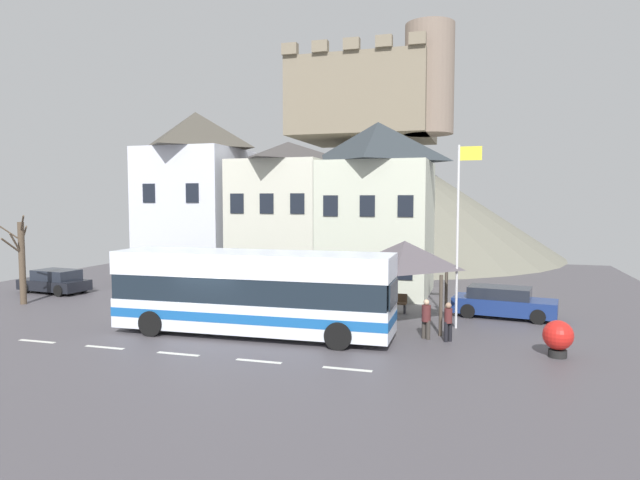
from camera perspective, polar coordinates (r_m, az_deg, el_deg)
ground_plane at (r=22.09m, az=-11.08°, el=-9.88°), size 40.00×60.00×0.07m
townhouse_00 at (r=35.46m, az=-12.67°, el=4.19°), size 5.66×6.07×10.77m
townhouse_01 at (r=33.43m, az=-3.30°, el=2.61°), size 5.30×7.00×8.80m
townhouse_02 at (r=31.34m, az=5.98°, el=3.29°), size 5.91×5.74×9.67m
hilltop_castle at (r=54.27m, az=4.83°, el=5.62°), size 36.67×36.67×20.67m
transit_bus at (r=21.76m, az=-7.03°, el=-5.51°), size 11.14×2.86×3.29m
bus_shelter at (r=23.59m, az=8.78°, el=-1.57°), size 3.60×3.60×3.58m
parked_car_00 at (r=35.00m, az=-25.79°, el=-3.89°), size 4.20×2.28×1.33m
parked_car_01 at (r=26.33m, az=18.46°, el=-6.16°), size 4.66×2.35×1.39m
parked_car_02 at (r=30.97m, az=-16.28°, el=-4.65°), size 4.56×2.13×1.32m
parked_car_03 at (r=29.10m, az=-7.72°, el=-5.11°), size 4.32×2.24×1.28m
pedestrian_00 at (r=21.32m, az=13.16°, el=-8.13°), size 0.29×0.29×1.49m
pedestrian_01 at (r=21.53m, az=10.96°, el=-7.89°), size 0.34×0.34×1.53m
public_bench at (r=26.44m, az=7.18°, el=-6.39°), size 1.67×0.48×0.87m
flagpole at (r=23.16m, az=14.28°, el=1.65°), size 0.95×0.10×7.53m
harbour_buoy at (r=20.46m, az=23.47°, el=-9.18°), size 1.01×1.01×1.26m
bare_tree_00 at (r=31.75m, az=-28.56°, el=-1.88°), size 1.74×1.71×4.57m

